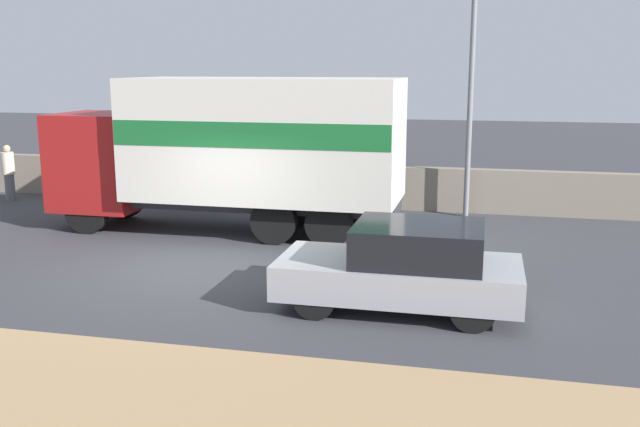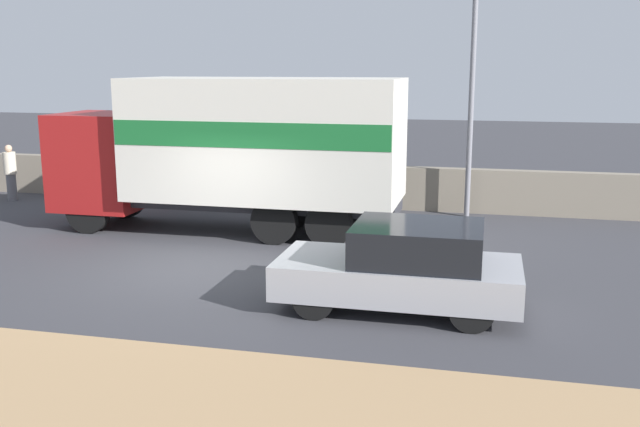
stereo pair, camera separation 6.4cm
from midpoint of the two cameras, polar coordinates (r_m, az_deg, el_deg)
ground_plane at (r=14.06m, az=-9.71°, el=-4.45°), size 80.00×80.00×0.00m
stone_wall_backdrop at (r=20.24m, az=-2.30°, el=2.39°), size 60.00×0.35×1.18m
street_lamp at (r=18.67m, az=11.90°, el=10.29°), size 0.56×0.28×5.90m
box_truck at (r=16.67m, az=-6.66°, el=5.46°), size 8.25×2.59×3.61m
car_hatchback at (r=11.56m, az=6.64°, el=-4.27°), size 3.89×1.80×1.42m
pedestrian at (r=22.68m, az=-23.72°, el=3.08°), size 0.35×0.35×1.63m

